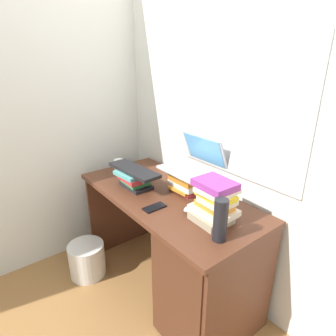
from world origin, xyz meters
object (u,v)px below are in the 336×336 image
object	(u,v)px
cell_phone	(154,207)
book_stack_keyboard_riser	(135,179)
mug	(120,166)
water_bottle	(220,220)
laptop	(194,162)
wastebasket	(87,259)
keyboard	(134,170)
computer_mouse	(191,209)
book_stack_side	(215,202)
book_stack_tall	(186,181)
desk	(197,265)

from	to	relation	value
cell_phone	book_stack_keyboard_riser	bearing A→B (deg)	167.37
mug	water_bottle	size ratio (longest dim) A/B	0.55
laptop	wastebasket	distance (m)	1.13
mug	water_bottle	xyz separation A→B (m)	(1.08, -0.06, 0.06)
keyboard	mug	world-z (taller)	keyboard
laptop	computer_mouse	xyz separation A→B (m)	(0.22, -0.21, -0.18)
laptop	water_bottle	bearing A→B (deg)	-30.07
computer_mouse	mug	size ratio (longest dim) A/B	0.86
laptop	wastebasket	size ratio (longest dim) A/B	1.33
computer_mouse	wastebasket	distance (m)	1.04
book_stack_side	wastebasket	xyz separation A→B (m)	(-0.87, -0.42, -0.73)
book_stack_side	mug	xyz separation A→B (m)	(-0.95, -0.05, -0.07)
computer_mouse	cell_phone	xyz separation A→B (m)	(-0.16, -0.15, -0.01)
book_stack_side	computer_mouse	bearing A→B (deg)	-168.50
laptop	wastebasket	xyz separation A→B (m)	(-0.51, -0.61, -0.81)
book_stack_tall	mug	distance (m)	0.61
mug	cell_phone	size ratio (longest dim) A/B	0.89
book_stack_side	computer_mouse	world-z (taller)	book_stack_side
desk	book_stack_tall	xyz separation A→B (m)	(-0.29, 0.15, 0.41)
desk	wastebasket	world-z (taller)	desk
book_stack_tall	book_stack_keyboard_riser	distance (m)	0.35
computer_mouse	water_bottle	xyz separation A→B (m)	(0.29, -0.08, 0.09)
book_stack_keyboard_riser	computer_mouse	bearing A→B (deg)	9.22
book_stack_tall	computer_mouse	xyz separation A→B (m)	(0.22, -0.15, -0.05)
book_stack_side	computer_mouse	xyz separation A→B (m)	(-0.15, -0.03, -0.10)
book_stack_side	wastebasket	world-z (taller)	book_stack_side
desk	mug	xyz separation A→B (m)	(-0.87, -0.02, 0.39)
water_bottle	cell_phone	xyz separation A→B (m)	(-0.45, -0.07, -0.11)
laptop	cell_phone	bearing A→B (deg)	-81.25
mug	book_stack_tall	bearing A→B (deg)	16.66
book_stack_tall	water_bottle	world-z (taller)	water_bottle
computer_mouse	wastebasket	size ratio (longest dim) A/B	0.39
desk	book_stack_side	world-z (taller)	book_stack_side
desk	cell_phone	distance (m)	0.44
book_stack_keyboard_riser	laptop	size ratio (longest dim) A/B	0.66
wastebasket	book_stack_tall	bearing A→B (deg)	47.09
cell_phone	book_stack_side	bearing A→B (deg)	28.99
book_stack_keyboard_riser	mug	bearing A→B (deg)	169.66
book_stack_tall	laptop	world-z (taller)	laptop
book_stack_tall	water_bottle	bearing A→B (deg)	-24.36
book_stack_tall	cell_phone	size ratio (longest dim) A/B	1.63
keyboard	computer_mouse	bearing A→B (deg)	5.77
desk	computer_mouse	size ratio (longest dim) A/B	12.72
water_bottle	wastebasket	world-z (taller)	water_bottle
laptop	keyboard	xyz separation A→B (m)	(-0.27, -0.29, -0.07)
book_stack_side	wastebasket	size ratio (longest dim) A/B	0.91
book_stack_side	water_bottle	size ratio (longest dim) A/B	1.12
book_stack_tall	water_bottle	distance (m)	0.56
book_stack_tall	cell_phone	distance (m)	0.31
water_bottle	cell_phone	bearing A→B (deg)	-171.12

